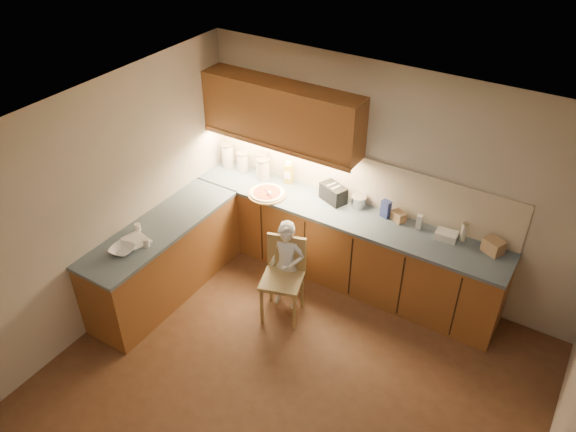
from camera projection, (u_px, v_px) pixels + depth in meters
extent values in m
plane|color=#502F1B|center=(293.00, 384.00, 5.50)|extent=(4.50, 4.50, 0.00)
cube|color=#BCB1A0|center=(388.00, 180.00, 6.14)|extent=(4.50, 0.04, 2.60)
cube|color=#BCB1A0|center=(106.00, 206.00, 5.73)|extent=(0.04, 4.00, 2.60)
cube|color=white|center=(294.00, 149.00, 4.01)|extent=(4.50, 4.00, 0.04)
cube|color=brown|center=(341.00, 245.00, 6.59)|extent=(3.75, 0.60, 0.88)
cube|color=brown|center=(165.00, 260.00, 6.37)|extent=(0.60, 2.00, 0.88)
cube|color=#4B5D6C|center=(343.00, 213.00, 6.33)|extent=(3.77, 0.62, 0.04)
cube|color=#4B5D6C|center=(160.00, 227.00, 6.10)|extent=(0.62, 2.02, 0.04)
cube|color=black|center=(222.00, 218.00, 7.04)|extent=(0.02, 0.01, 0.80)
cube|color=black|center=(262.00, 233.00, 6.78)|extent=(0.02, 0.01, 0.80)
cube|color=black|center=(304.00, 250.00, 6.52)|extent=(0.02, 0.01, 0.80)
cube|color=black|center=(351.00, 267.00, 6.26)|extent=(0.02, 0.01, 0.80)
cube|color=black|center=(401.00, 287.00, 6.00)|extent=(0.02, 0.01, 0.80)
cube|color=black|center=(455.00, 308.00, 5.74)|extent=(0.02, 0.01, 0.80)
cube|color=beige|center=(356.00, 178.00, 6.35)|extent=(3.75, 0.02, 0.58)
cube|color=brown|center=(281.00, 114.00, 6.26)|extent=(1.95, 0.35, 0.70)
cube|color=brown|center=(273.00, 148.00, 6.34)|extent=(1.95, 0.02, 0.06)
cylinder|color=tan|center=(267.00, 194.00, 6.60)|extent=(0.46, 0.46, 0.02)
cylinder|color=beige|center=(267.00, 193.00, 6.59)|extent=(0.40, 0.40, 0.02)
cylinder|color=red|center=(267.00, 192.00, 6.58)|extent=(0.32, 0.32, 0.01)
sphere|color=white|center=(269.00, 193.00, 6.52)|extent=(0.06, 0.06, 0.06)
cylinder|color=white|center=(269.00, 194.00, 6.45)|extent=(0.08, 0.09, 0.18)
imported|color=white|center=(287.00, 266.00, 6.11)|extent=(0.45, 0.34, 1.10)
cylinder|color=tan|center=(262.00, 306.00, 6.04)|extent=(0.04, 0.04, 0.48)
cylinder|color=tan|center=(294.00, 312.00, 5.96)|extent=(0.04, 0.04, 0.48)
cylinder|color=tan|center=(271.00, 284.00, 6.33)|extent=(0.04, 0.04, 0.48)
cylinder|color=tan|center=(302.00, 290.00, 6.25)|extent=(0.04, 0.04, 0.48)
cube|color=tan|center=(282.00, 280.00, 6.00)|extent=(0.53, 0.53, 0.04)
cube|color=tan|center=(287.00, 252.00, 6.02)|extent=(0.42, 0.16, 0.43)
imported|color=white|center=(122.00, 250.00, 5.70)|extent=(0.28, 0.28, 0.06)
cylinder|color=silver|center=(228.00, 156.00, 7.07)|extent=(0.15, 0.15, 0.29)
cylinder|color=gray|center=(227.00, 145.00, 6.98)|extent=(0.16, 0.16, 0.02)
cylinder|color=silver|center=(243.00, 162.00, 7.00)|extent=(0.13, 0.13, 0.23)
cylinder|color=tan|center=(242.00, 154.00, 6.93)|extent=(0.14, 0.14, 0.02)
cylinder|color=white|center=(262.00, 164.00, 6.91)|extent=(0.15, 0.15, 0.28)
cylinder|color=gray|center=(261.00, 154.00, 6.82)|extent=(0.16, 0.16, 0.02)
cylinder|color=beige|center=(263.00, 169.00, 6.84)|extent=(0.16, 0.16, 0.25)
cylinder|color=tan|center=(263.00, 160.00, 6.76)|extent=(0.17, 0.17, 0.02)
cube|color=#B09923|center=(289.00, 174.00, 6.75)|extent=(0.11, 0.09, 0.25)
cube|color=silver|center=(289.00, 163.00, 6.66)|extent=(0.07, 0.06, 0.04)
cube|color=black|center=(333.00, 193.00, 6.44)|extent=(0.36, 0.28, 0.20)
cube|color=#B3B3B8|center=(332.00, 184.00, 6.41)|extent=(0.08, 0.14, 0.00)
cube|color=#B3B3B8|center=(336.00, 187.00, 6.36)|extent=(0.08, 0.14, 0.00)
cylinder|color=#B7B7BC|center=(359.00, 202.00, 6.37)|extent=(0.17, 0.17, 0.13)
cylinder|color=#B7B7BC|center=(359.00, 197.00, 6.33)|extent=(0.18, 0.18, 0.01)
cube|color=navy|center=(386.00, 209.00, 6.18)|extent=(0.12, 0.09, 0.20)
cube|color=#9C7954|center=(399.00, 216.00, 6.15)|extent=(0.18, 0.16, 0.11)
cube|color=white|center=(419.00, 222.00, 6.00)|extent=(0.07, 0.07, 0.17)
cube|color=white|center=(446.00, 235.00, 5.88)|extent=(0.23, 0.17, 0.09)
cylinder|color=silver|center=(464.00, 232.00, 5.83)|extent=(0.06, 0.06, 0.20)
cylinder|color=gray|center=(466.00, 224.00, 5.76)|extent=(0.07, 0.07, 0.01)
cube|color=tan|center=(494.00, 246.00, 5.68)|extent=(0.24, 0.22, 0.15)
cube|color=silver|center=(136.00, 240.00, 5.86)|extent=(0.32, 0.27, 0.02)
cylinder|color=white|center=(138.00, 227.00, 6.00)|extent=(0.08, 0.08, 0.09)
cylinder|color=white|center=(146.00, 243.00, 5.77)|extent=(0.07, 0.07, 0.09)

